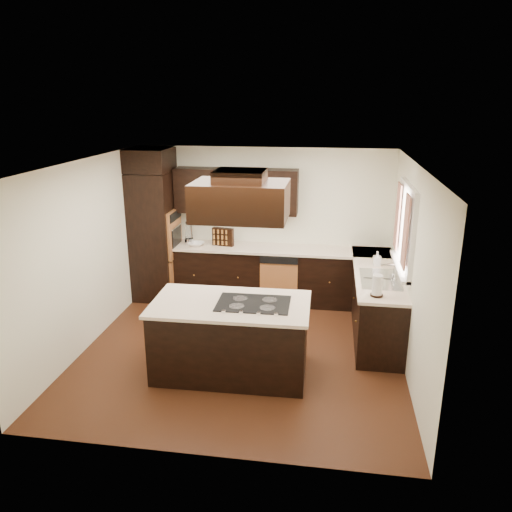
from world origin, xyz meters
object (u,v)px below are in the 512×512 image
(oven_column, at_px, (154,236))
(island, at_px, (231,339))
(range_hood, at_px, (240,201))
(spice_rack, at_px, (223,237))

(oven_column, xyz_separation_m, island, (1.74, -2.25, -0.62))
(range_hood, xyz_separation_m, spice_rack, (-0.73, 2.35, -1.09))
(island, bearing_deg, range_hood, -3.28)
(island, xyz_separation_m, spice_rack, (-0.60, 2.35, 0.63))
(island, height_order, range_hood, range_hood)
(oven_column, bearing_deg, range_hood, -50.26)
(oven_column, height_order, spice_rack, oven_column)
(oven_column, relative_size, range_hood, 2.02)
(oven_column, xyz_separation_m, spice_rack, (1.14, 0.10, 0.01))
(range_hood, bearing_deg, oven_column, 129.74)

